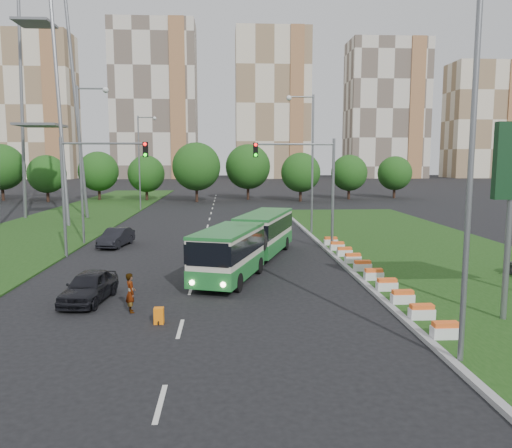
{
  "coord_description": "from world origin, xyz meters",
  "views": [
    {
      "loc": [
        -1.18,
        -24.89,
        6.57
      ],
      "look_at": [
        0.66,
        5.5,
        2.6
      ],
      "focal_mm": 35.0,
      "sensor_mm": 36.0,
      "label": 1
    }
  ],
  "objects": [
    {
      "name": "apartment_tower_east",
      "position": [
        55.0,
        150.0,
        23.5
      ],
      "size": [
        27.0,
        15.0,
        47.0
      ],
      "primitive_type": "cube",
      "color": "beige",
      "rests_on": "ground"
    },
    {
      "name": "transmission_pylon",
      "position": [
        -20.0,
        28.0,
        22.0
      ],
      "size": [
        12.0,
        12.0,
        44.0
      ],
      "primitive_type": null,
      "color": "slate",
      "rests_on": "ground"
    },
    {
      "name": "car_left_far",
      "position": [
        -9.49,
        12.9,
        0.69
      ],
      "size": [
        2.17,
        4.39,
        1.38
      ],
      "primitive_type": "imported",
      "rotation": [
        0.0,
        0.0,
        -0.17
      ],
      "color": "black",
      "rests_on": "ground"
    },
    {
      "name": "pedestrian",
      "position": [
        -5.31,
        -3.72,
        0.86
      ],
      "size": [
        0.61,
        0.73,
        1.72
      ],
      "primitive_type": "imported",
      "rotation": [
        0.0,
        0.0,
        1.93
      ],
      "color": "gray",
      "rests_on": "ground"
    },
    {
      "name": "street_lamps",
      "position": [
        -3.0,
        10.0,
        6.0
      ],
      "size": [
        36.0,
        60.0,
        12.0
      ],
      "primitive_type": null,
      "color": "slate",
      "rests_on": "ground"
    },
    {
      "name": "left_verge",
      "position": [
        -18.0,
        25.0,
        0.05
      ],
      "size": [
        12.0,
        110.0,
        0.1
      ],
      "primitive_type": "cube",
      "color": "#1A3F12",
      "rests_on": "ground"
    },
    {
      "name": "apartment_tower_cwest",
      "position": [
        -25.0,
        150.0,
        26.0
      ],
      "size": [
        28.0,
        15.0,
        52.0
      ],
      "primitive_type": "cube",
      "color": "beige",
      "rests_on": "ground"
    },
    {
      "name": "car_left_near",
      "position": [
        -7.54,
        -1.98,
        0.72
      ],
      "size": [
        2.16,
        4.37,
        1.43
      ],
      "primitive_type": "imported",
      "rotation": [
        0.0,
        0.0,
        -0.11
      ],
      "color": "black",
      "rests_on": "ground"
    },
    {
      "name": "ground",
      "position": [
        0.0,
        0.0,
        0.0
      ],
      "size": [
        360.0,
        360.0,
        0.0
      ],
      "primitive_type": "plane",
      "color": "black",
      "rests_on": "ground"
    },
    {
      "name": "median_kerb",
      "position": [
        6.05,
        8.0,
        0.09
      ],
      "size": [
        0.3,
        60.0,
        0.18
      ],
      "primitive_type": "cube",
      "color": "#989898",
      "rests_on": "ground"
    },
    {
      "name": "articulated_bus",
      "position": [
        0.09,
        5.61,
        1.54
      ],
      "size": [
        2.38,
        15.29,
        2.52
      ],
      "rotation": [
        0.0,
        0.0,
        -0.32
      ],
      "color": "beige",
      "rests_on": "ground"
    },
    {
      "name": "shopping_trolley",
      "position": [
        -3.91,
        -5.33,
        0.33
      ],
      "size": [
        0.38,
        0.41,
        0.66
      ],
      "rotation": [
        0.0,
        0.0,
        0.0
      ],
      "color": "orange",
      "rests_on": "ground"
    },
    {
      "name": "lane_markings",
      "position": [
        -3.0,
        20.0,
        0.0
      ],
      "size": [
        0.2,
        100.0,
        0.01
      ],
      "primitive_type": null,
      "color": "silver",
      "rests_on": "ground"
    },
    {
      "name": "flower_planters",
      "position": [
        6.7,
        1.9,
        0.45
      ],
      "size": [
        1.1,
        20.3,
        0.6
      ],
      "primitive_type": null,
      "color": "silver",
      "rests_on": "grass_median"
    },
    {
      "name": "grass_median",
      "position": [
        13.0,
        8.0,
        0.07
      ],
      "size": [
        14.0,
        60.0,
        0.15
      ],
      "primitive_type": "cube",
      "color": "#1A3F12",
      "rests_on": "ground"
    },
    {
      "name": "apartment_tower_ceast",
      "position": [
        15.0,
        150.0,
        25.0
      ],
      "size": [
        25.0,
        15.0,
        50.0
      ],
      "primitive_type": "cube",
      "color": "beige",
      "rests_on": "ground"
    },
    {
      "name": "traffic_mast_median",
      "position": [
        4.78,
        10.0,
        5.35
      ],
      "size": [
        5.76,
        0.32,
        8.0
      ],
      "color": "slate",
      "rests_on": "ground"
    },
    {
      "name": "midrise_east",
      "position": [
        90.0,
        150.0,
        20.0
      ],
      "size": [
        24.0,
        14.0,
        40.0
      ],
      "primitive_type": "cube",
      "color": "beige",
      "rests_on": "ground"
    },
    {
      "name": "traffic_mast_left",
      "position": [
        -10.38,
        9.0,
        5.35
      ],
      "size": [
        5.76,
        0.32,
        8.0
      ],
      "color": "slate",
      "rests_on": "ground"
    },
    {
      "name": "apartment_tower_west",
      "position": [
        -65.0,
        150.0,
        24.0
      ],
      "size": [
        26.0,
        15.0,
        48.0
      ],
      "primitive_type": "cube",
      "color": "beige",
      "rests_on": "ground"
    },
    {
      "name": "tree_line",
      "position": [
        10.0,
        55.0,
        4.5
      ],
      "size": [
        120.0,
        8.0,
        9.0
      ],
      "primitive_type": null,
      "color": "#164813",
      "rests_on": "ground"
    }
  ]
}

